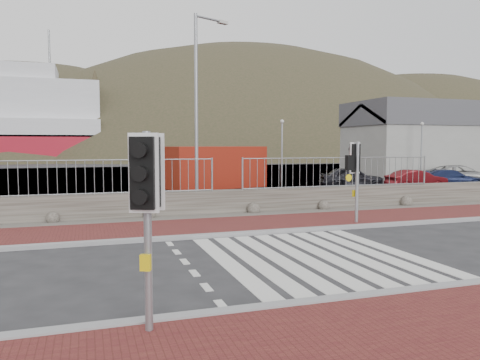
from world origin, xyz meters
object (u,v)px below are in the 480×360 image
object	(u,v)px
car_c	(450,179)
traffic_signal_near	(147,190)
traffic_signal_far	(356,165)
shipping_container	(215,167)
car_d	(460,175)
car_b	(416,180)
car_a	(352,178)
streetlight	(199,102)

from	to	relation	value
car_c	traffic_signal_near	bearing A→B (deg)	143.66
traffic_signal_near	traffic_signal_far	xyz separation A→B (m)	(7.62, 6.95, -0.05)
shipping_container	car_d	xyz separation A→B (m)	(15.78, -3.15, -0.61)
car_b	car_d	world-z (taller)	car_d
car_a	streetlight	bearing A→B (deg)	136.94
streetlight	car_c	distance (m)	17.99
shipping_container	car_a	size ratio (longest dim) A/B	1.58
car_c	traffic_signal_far	bearing A→B (deg)	141.64
car_a	car_b	world-z (taller)	car_a
streetlight	shipping_container	world-z (taller)	streetlight
streetlight	shipping_container	size ratio (longest dim) A/B	1.26
streetlight	car_a	distance (m)	13.27
car_b	car_c	world-z (taller)	car_b
traffic_signal_far	streetlight	xyz separation A→B (m)	(-4.19, 4.56, 2.31)
traffic_signal_near	streetlight	xyz separation A→B (m)	(3.43, 11.51, 2.26)
traffic_signal_far	car_a	distance (m)	13.10
streetlight	car_a	bearing A→B (deg)	7.65
traffic_signal_near	shipping_container	world-z (taller)	traffic_signal_near
shipping_container	car_b	xyz separation A→B (m)	(10.83, -5.01, -0.68)
traffic_signal_near	car_c	bearing A→B (deg)	63.59
streetlight	shipping_container	distance (m)	10.74
car_b	shipping_container	bearing A→B (deg)	69.35
car_b	streetlight	bearing A→B (deg)	112.81
shipping_container	car_a	xyz separation A→B (m)	(7.65, -3.17, -0.61)
traffic_signal_near	car_b	xyz separation A→B (m)	(17.54, 16.27, -1.44)
traffic_signal_near	car_b	distance (m)	23.96
traffic_signal_far	car_b	size ratio (longest dim) A/B	0.77
car_d	traffic_signal_near	bearing A→B (deg)	142.55
car_a	traffic_signal_near	bearing A→B (deg)	157.40
streetlight	car_d	bearing A→B (deg)	-4.33
car_a	car_b	size ratio (longest dim) A/B	1.08
traffic_signal_near	car_d	world-z (taller)	traffic_signal_near
car_a	shipping_container	bearing A→B (deg)	83.28
traffic_signal_far	car_c	size ratio (longest dim) A/B	0.70
car_b	car_c	bearing A→B (deg)	-79.24
shipping_container	car_c	world-z (taller)	shipping_container
car_a	car_c	xyz separation A→B (m)	(5.93, -1.52, -0.09)
traffic_signal_far	car_c	bearing A→B (deg)	-150.14
traffic_signal_near	car_c	xyz separation A→B (m)	(20.28, 16.59, -1.46)
traffic_signal_far	car_b	bearing A→B (deg)	-144.20
car_c	car_d	xyz separation A→B (m)	(2.20, 1.54, 0.09)
shipping_container	car_c	size ratio (longest dim) A/B	1.56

